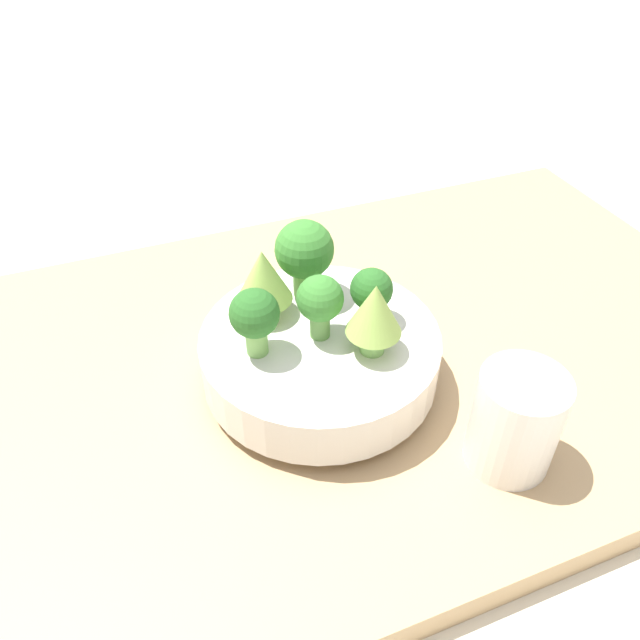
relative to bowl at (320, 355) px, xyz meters
name	(u,v)px	position (x,y,z in m)	size (l,w,h in m)	color
ground_plane	(318,381)	(-0.01, -0.03, -0.08)	(6.00, 6.00, 0.00)	beige
table	(318,370)	(-0.01, -0.03, -0.06)	(1.08, 0.61, 0.04)	tan
bowl	(320,355)	(0.00, 0.00, 0.00)	(0.25, 0.25, 0.07)	silver
broccoli_floret_front	(301,253)	(-0.01, -0.07, 0.08)	(0.06, 0.06, 0.09)	#6BA34C
broccoli_floret_center	(320,301)	(0.00, 0.00, 0.07)	(0.05, 0.05, 0.07)	#609347
broccoli_floret_right	(255,316)	(0.07, 0.00, 0.07)	(0.05, 0.05, 0.07)	#7AB256
broccoli_floret_left	(371,291)	(-0.06, -0.01, 0.06)	(0.04, 0.04, 0.06)	#609347
romanesco_piece_far	(375,312)	(-0.04, 0.04, 0.08)	(0.05, 0.05, 0.08)	#7AB256
romanesco_piece_near	(263,277)	(0.04, -0.05, 0.08)	(0.06, 0.06, 0.08)	#7AB256
cup	(515,421)	(-0.13, 0.16, 0.01)	(0.08, 0.08, 0.10)	silver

